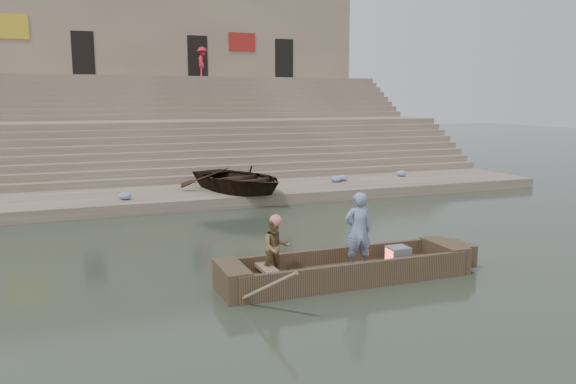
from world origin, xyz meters
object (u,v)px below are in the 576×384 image
television (398,256)px  beached_rowboat (239,179)px  standing_man (358,231)px  pedestrian (202,62)px  rowing_man (276,247)px  main_rowboat (346,275)px

television → beached_rowboat: bearing=94.7°
standing_man → beached_rowboat: 9.89m
pedestrian → television: bearing=-170.3°
beached_rowboat → pedestrian: (2.17, 15.41, 5.26)m
rowing_man → television: rowing_man is taller
main_rowboat → television: size_ratio=10.87×
main_rowboat → standing_man: size_ratio=2.94×
standing_man → rowing_man: 1.86m
standing_man → rowing_man: (-1.84, 0.14, -0.23)m
beached_rowboat → pedestrian: size_ratio=2.47×
rowing_man → standing_man: bearing=-5.6°
standing_man → beached_rowboat: size_ratio=0.37×
standing_man → rowing_man: bearing=2.2°
main_rowboat → television: (1.28, 0.00, 0.31)m
rowing_man → pedestrian: pedestrian is taller
beached_rowboat → pedestrian: 16.42m
rowing_man → television: bearing=-4.2°
television → pedestrian: pedestrian is taller
rowing_man → beached_rowboat: size_ratio=0.27×
standing_man → beached_rowboat: (0.19, 9.88, -0.19)m
television → rowing_man: bearing=177.0°
television → beached_rowboat: beached_rowboat is taller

